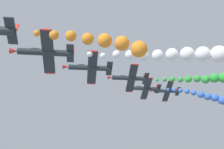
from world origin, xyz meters
name	(u,v)px	position (x,y,z in m)	size (l,w,h in m)	color
smoke_trail_lead	(110,43)	(-25.68, 3.28, 105.50)	(2.71, 14.15, 3.51)	orange
airplane_left_inner	(45,52)	(-14.75, 12.90, 108.80)	(8.80, 10.35, 4.41)	#23282D
smoke_trail_left_inner	(222,53)	(-20.19, -14.82, 107.62)	(10.36, 28.97, 4.14)	white
airplane_right_inner	(89,68)	(-4.32, 5.25, 110.56)	(8.78, 10.35, 4.45)	#23282D
airplane_left_outer	(129,78)	(5.04, -4.96, 111.99)	(8.60, 10.35, 4.83)	#23282D
airplane_right_outer	(144,88)	(15.78, -11.36, 112.82)	(8.81, 10.35, 4.39)	#23282D
smoke_trail_right_outer	(224,101)	(13.07, -34.05, 108.93)	(6.26, 22.94, 7.93)	blue
airplane_trailing	(166,91)	(25.46, -21.23, 115.23)	(8.39, 10.35, 5.22)	#23282D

